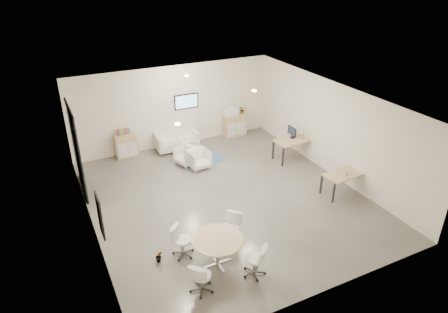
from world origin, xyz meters
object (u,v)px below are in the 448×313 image
at_px(desk_front, 345,175).
at_px(round_table, 217,242).
at_px(armchair_left, 186,155).
at_px(armchair_right, 199,158).
at_px(desk_rear, 295,141).
at_px(loveseat, 177,141).
at_px(sideboard_left, 126,146).
at_px(sideboard_right, 234,125).

bearing_deg(desk_front, round_table, -171.83).
height_order(desk_front, round_table, round_table).
xyz_separation_m(armchair_left, armchair_right, (0.31, -0.46, 0.01)).
bearing_deg(desk_rear, desk_front, -92.94).
bearing_deg(desk_rear, round_table, -144.43).
distance_m(armchair_right, desk_front, 5.02).
xyz_separation_m(loveseat, desk_front, (3.61, -5.48, 0.32)).
height_order(sideboard_left, desk_front, sideboard_left).
relative_size(sideboard_right, armchair_right, 1.30).
xyz_separation_m(armchair_right, desk_rear, (3.45, -0.92, 0.35)).
xyz_separation_m(armchair_left, desk_front, (3.75, -4.11, 0.30)).
relative_size(sideboard_left, sideboard_right, 0.96).
distance_m(sideboard_right, armchair_right, 3.17).
height_order(desk_rear, desk_front, desk_rear).
bearing_deg(sideboard_left, loveseat, -5.29).
height_order(sideboard_right, desk_front, sideboard_right).
distance_m(sideboard_left, armchair_left, 2.36).
relative_size(sideboard_right, loveseat, 0.57).
bearing_deg(round_table, desk_front, 13.68).
relative_size(sideboard_right, desk_rear, 0.61).
distance_m(loveseat, desk_rear, 4.56).
distance_m(armchair_left, round_table, 5.49).
bearing_deg(armchair_left, sideboard_right, 99.32).
relative_size(desk_rear, desk_front, 1.06).
bearing_deg(round_table, armchair_right, 72.06).
bearing_deg(loveseat, desk_front, -54.57).
bearing_deg(armchair_left, desk_front, 22.92).
height_order(armchair_left, desk_rear, desk_rear).
xyz_separation_m(armchair_left, desk_rear, (3.77, -1.38, 0.36)).
distance_m(sideboard_left, sideboard_right, 4.57).
bearing_deg(armchair_left, desk_rear, 50.44).
height_order(armchair_right, desk_rear, desk_rear).
distance_m(armchair_right, round_table, 5.13).
xyz_separation_m(sideboard_left, desk_front, (5.54, -5.66, 0.20)).
xyz_separation_m(loveseat, desk_rear, (3.62, -2.75, 0.38)).
bearing_deg(desk_front, desk_rear, 84.16).
height_order(sideboard_left, round_table, sideboard_left).
bearing_deg(loveseat, sideboard_right, 5.54).
relative_size(sideboard_left, armchair_left, 1.30).
bearing_deg(round_table, sideboard_left, 94.34).
height_order(sideboard_right, loveseat, sideboard_right).
bearing_deg(desk_front, loveseat, 117.84).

